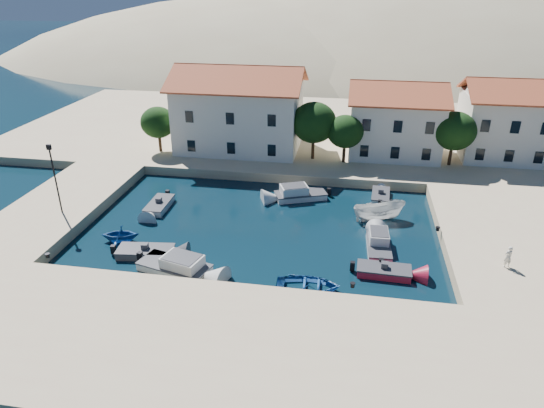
{
  "coord_description": "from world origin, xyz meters",
  "views": [
    {
      "loc": [
        7.21,
        -26.65,
        19.88
      ],
      "look_at": [
        0.85,
        10.64,
        2.0
      ],
      "focal_mm": 32.0,
      "sensor_mm": 36.0,
      "label": 1
    }
  ],
  "objects_px": {
    "pedestrian": "(508,257)",
    "cabin_cruiser_south": "(174,266)",
    "building_left": "(239,107)",
    "boat_east": "(378,220)",
    "building_right": "(505,118)",
    "building_mid": "(396,118)",
    "cabin_cruiser_east": "(379,245)",
    "rowboat_south": "(308,289)",
    "lamppost": "(54,172)"
  },
  "relations": [
    {
      "from": "building_mid",
      "to": "cabin_cruiser_east",
      "type": "relative_size",
      "value": 2.35
    },
    {
      "from": "boat_east",
      "to": "cabin_cruiser_south",
      "type": "bearing_deg",
      "value": 106.95
    },
    {
      "from": "building_mid",
      "to": "building_right",
      "type": "relative_size",
      "value": 1.11
    },
    {
      "from": "pedestrian",
      "to": "building_right",
      "type": "bearing_deg",
      "value": -125.34
    },
    {
      "from": "cabin_cruiser_east",
      "to": "boat_east",
      "type": "distance_m",
      "value": 5.51
    },
    {
      "from": "cabin_cruiser_south",
      "to": "rowboat_south",
      "type": "xyz_separation_m",
      "value": [
        10.01,
        -0.61,
        -0.48
      ]
    },
    {
      "from": "building_left",
      "to": "boat_east",
      "type": "xyz_separation_m",
      "value": [
        16.11,
        -14.84,
        -5.94
      ]
    },
    {
      "from": "building_right",
      "to": "building_mid",
      "type": "bearing_deg",
      "value": -175.24
    },
    {
      "from": "lamppost",
      "to": "rowboat_south",
      "type": "bearing_deg",
      "value": -16.13
    },
    {
      "from": "building_right",
      "to": "cabin_cruiser_south",
      "type": "xyz_separation_m",
      "value": [
        -29.03,
        -27.89,
        -5.0
      ]
    },
    {
      "from": "cabin_cruiser_east",
      "to": "boat_east",
      "type": "xyz_separation_m",
      "value": [
        0.14,
        5.49,
        -0.48
      ]
    },
    {
      "from": "building_left",
      "to": "building_mid",
      "type": "height_order",
      "value": "building_left"
    },
    {
      "from": "boat_east",
      "to": "pedestrian",
      "type": "height_order",
      "value": "pedestrian"
    },
    {
      "from": "cabin_cruiser_east",
      "to": "cabin_cruiser_south",
      "type": "bearing_deg",
      "value": 108.03
    },
    {
      "from": "cabin_cruiser_south",
      "to": "boat_east",
      "type": "height_order",
      "value": "cabin_cruiser_south"
    },
    {
      "from": "cabin_cruiser_east",
      "to": "pedestrian",
      "type": "relative_size",
      "value": 2.67
    },
    {
      "from": "building_mid",
      "to": "cabin_cruiser_south",
      "type": "bearing_deg",
      "value": -122.34
    },
    {
      "from": "building_mid",
      "to": "boat_east",
      "type": "height_order",
      "value": "building_mid"
    },
    {
      "from": "building_left",
      "to": "boat_east",
      "type": "bearing_deg",
      "value": -42.65
    },
    {
      "from": "cabin_cruiser_south",
      "to": "rowboat_south",
      "type": "relative_size",
      "value": 1.31
    },
    {
      "from": "building_left",
      "to": "cabin_cruiser_east",
      "type": "distance_m",
      "value": 26.42
    },
    {
      "from": "building_right",
      "to": "lamppost",
      "type": "bearing_deg",
      "value": -152.07
    },
    {
      "from": "building_right",
      "to": "cabin_cruiser_east",
      "type": "relative_size",
      "value": 2.11
    },
    {
      "from": "building_right",
      "to": "cabin_cruiser_east",
      "type": "xyz_separation_m",
      "value": [
        -14.03,
        -22.33,
        -5.0
      ]
    },
    {
      "from": "building_left",
      "to": "building_mid",
      "type": "relative_size",
      "value": 1.4
    },
    {
      "from": "building_right",
      "to": "cabin_cruiser_east",
      "type": "height_order",
      "value": "building_right"
    },
    {
      "from": "pedestrian",
      "to": "cabin_cruiser_south",
      "type": "bearing_deg",
      "value": -16.11
    },
    {
      "from": "building_left",
      "to": "building_right",
      "type": "relative_size",
      "value": 1.56
    },
    {
      "from": "cabin_cruiser_east",
      "to": "building_right",
      "type": "bearing_deg",
      "value": -34.48
    },
    {
      "from": "cabin_cruiser_south",
      "to": "building_mid",
      "type": "bearing_deg",
      "value": 72.97
    },
    {
      "from": "cabin_cruiser_south",
      "to": "boat_east",
      "type": "xyz_separation_m",
      "value": [
        15.14,
        11.05,
        -0.48
      ]
    },
    {
      "from": "cabin_cruiser_east",
      "to": "lamppost",
      "type": "bearing_deg",
      "value": 86.99
    },
    {
      "from": "building_mid",
      "to": "boat_east",
      "type": "bearing_deg",
      "value": -96.8
    },
    {
      "from": "lamppost",
      "to": "pedestrian",
      "type": "relative_size",
      "value": 3.72
    },
    {
      "from": "building_left",
      "to": "rowboat_south",
      "type": "bearing_deg",
      "value": -67.49
    },
    {
      "from": "cabin_cruiser_south",
      "to": "pedestrian",
      "type": "height_order",
      "value": "pedestrian"
    },
    {
      "from": "building_left",
      "to": "cabin_cruiser_south",
      "type": "relative_size",
      "value": 2.52
    },
    {
      "from": "building_right",
      "to": "cabin_cruiser_south",
      "type": "relative_size",
      "value": 1.62
    },
    {
      "from": "lamppost",
      "to": "cabin_cruiser_east",
      "type": "xyz_separation_m",
      "value": [
        27.47,
        -0.33,
        -4.28
      ]
    },
    {
      "from": "building_left",
      "to": "boat_east",
      "type": "relative_size",
      "value": 3.08
    },
    {
      "from": "rowboat_south",
      "to": "building_right",
      "type": "bearing_deg",
      "value": -36.64
    },
    {
      "from": "rowboat_south",
      "to": "boat_east",
      "type": "xyz_separation_m",
      "value": [
        5.13,
        11.66,
        0.0
      ]
    },
    {
      "from": "building_mid",
      "to": "pedestrian",
      "type": "height_order",
      "value": "building_mid"
    },
    {
      "from": "building_right",
      "to": "cabin_cruiser_south",
      "type": "bearing_deg",
      "value": -136.14
    },
    {
      "from": "cabin_cruiser_south",
      "to": "building_left",
      "type": "bearing_deg",
      "value": 107.47
    },
    {
      "from": "cabin_cruiser_south",
      "to": "rowboat_south",
      "type": "height_order",
      "value": "cabin_cruiser_south"
    },
    {
      "from": "building_left",
      "to": "rowboat_south",
      "type": "height_order",
      "value": "building_left"
    },
    {
      "from": "cabin_cruiser_south",
      "to": "cabin_cruiser_east",
      "type": "distance_m",
      "value": 15.99
    },
    {
      "from": "rowboat_south",
      "to": "cabin_cruiser_east",
      "type": "distance_m",
      "value": 7.95
    },
    {
      "from": "rowboat_south",
      "to": "pedestrian",
      "type": "relative_size",
      "value": 2.65
    }
  ]
}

